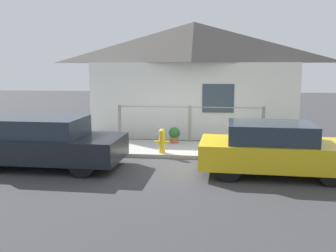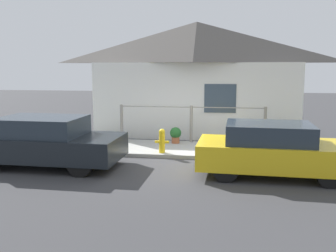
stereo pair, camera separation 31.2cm
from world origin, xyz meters
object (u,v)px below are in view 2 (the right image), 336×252
potted_plant_near_hydrant (176,134)px  potted_plant_by_fence (79,130)px  car_right (273,150)px  potted_plant_corner (274,135)px  car_left (46,142)px  fire_hydrant (162,140)px

potted_plant_near_hydrant → potted_plant_by_fence: potted_plant_by_fence is taller
car_right → potted_plant_corner: size_ratio=5.51×
car_left → fire_hydrant: size_ratio=5.47×
car_left → potted_plant_corner: car_left is taller
car_right → potted_plant_by_fence: bearing=156.5°
car_left → potted_plant_by_fence: car_left is taller
car_left → potted_plant_near_hydrant: bearing=46.1°
potted_plant_near_hydrant → potted_plant_by_fence: bearing=-177.9°
car_left → potted_plant_by_fence: bearing=96.8°
car_left → potted_plant_corner: (6.16, 2.91, -0.17)m
car_right → fire_hydrant: 3.36m
potted_plant_corner → car_right: bearing=-97.7°
potted_plant_near_hydrant → car_right: bearing=-47.7°
fire_hydrant → car_left: bearing=-150.8°
fire_hydrant → potted_plant_near_hydrant: (0.21, 1.46, -0.08)m
car_left → potted_plant_by_fence: size_ratio=5.93×
potted_plant_corner → fire_hydrant: bearing=-158.3°
car_right → potted_plant_corner: bearing=84.4°
fire_hydrant → potted_plant_near_hydrant: bearing=81.9°
potted_plant_by_fence → potted_plant_near_hydrant: bearing=2.1°
fire_hydrant → potted_plant_corner: fire_hydrant is taller
car_right → potted_plant_near_hydrant: bearing=134.4°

